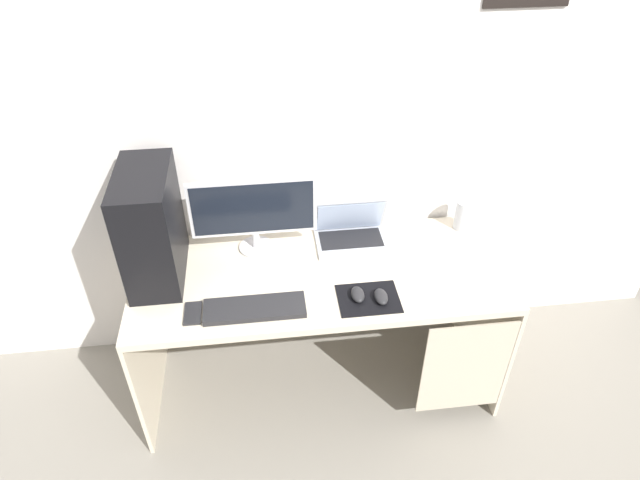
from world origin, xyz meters
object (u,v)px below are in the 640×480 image
Objects in this scene: monitor at (253,212)px; speaker at (463,215)px; cell_phone at (193,313)px; mouse_left at (358,294)px; mouse_right at (381,297)px; keyboard at (255,308)px; laptop at (351,233)px; pc_tower at (151,227)px.

monitor reaches higher than speaker.
mouse_left is at bearing 0.90° from cell_phone.
mouse_left is at bearing 165.26° from mouse_right.
keyboard is at bearing -177.36° from mouse_left.
laptop is at bearing -176.52° from speaker.
speaker is at bearing 6.48° from pc_tower.
cell_phone is at bearing -160.75° from speaker.
keyboard is 0.25m from cell_phone.
pc_tower is 3.89× the size of cell_phone.
speaker is 1.36m from cell_phone.
mouse_right is at bearing -17.71° from pc_tower.
mouse_left is (0.41, -0.39, -0.19)m from monitor.
speaker is at bearing 36.21° from mouse_left.
monitor is 5.94× the size of mouse_right.
monitor is 1.69× the size of laptop.
speaker is at bearing 19.25° from cell_phone.
cell_phone is at bearing 177.92° from keyboard.
monitor reaches higher than mouse_right.
monitor is at bearing 140.84° from mouse_right.
laptop reaches higher than speaker.
mouse_left reaches higher than keyboard.
laptop is 2.21× the size of speaker.
speaker is 1.59× the size of mouse_right.
laptop is 0.43m from mouse_right.
mouse_right is at bearing -82.42° from laptop.
monitor is 0.46m from keyboard.
monitor is 0.60m from mouse_left.
speaker is at bearing 23.93° from keyboard.
mouse_right is 0.78m from cell_phone.
laptop is 0.41m from mouse_left.
keyboard is at bearing -92.77° from monitor.
mouse_right is (0.09, -0.03, 0.00)m from mouse_left.
mouse_right is at bearing -137.40° from speaker.
pc_tower reaches higher than mouse_left.
monitor is at bearing -178.16° from laptop.
mouse_left is 0.74× the size of cell_phone.
pc_tower is at bearing 144.23° from keyboard.
keyboard reaches higher than cell_phone.
mouse_left is at bearing -43.25° from monitor.
laptop is at bearing 41.95° from keyboard.
cell_phone is (-0.73, -0.42, -0.04)m from laptop.
speaker is 0.74m from mouse_left.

